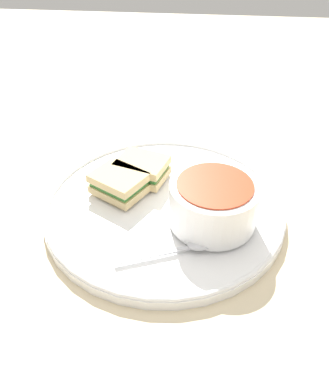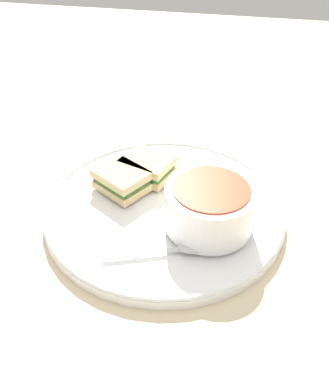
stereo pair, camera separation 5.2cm
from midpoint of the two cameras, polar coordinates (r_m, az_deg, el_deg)
name	(u,v)px [view 2 (the right image)]	position (r m, az deg, el deg)	size (l,w,h in m)	color
ground_plane	(164,210)	(0.54, 2.75, -2.94)	(2.40, 2.40, 0.00)	beige
plate	(164,206)	(0.53, 2.78, -2.18)	(0.34, 0.34, 0.02)	white
soup_bowl	(209,206)	(0.48, 9.96, -2.30)	(0.11, 0.11, 0.06)	white
spoon	(183,247)	(0.46, 6.06, -8.55)	(0.06, 0.12, 0.01)	silver
sandwich_half_near	(147,167)	(0.57, 0.00, 3.74)	(0.08, 0.09, 0.03)	#DBBC7F
sandwich_half_far	(122,180)	(0.54, -3.84, 1.79)	(0.09, 0.09, 0.03)	#DBBC7F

